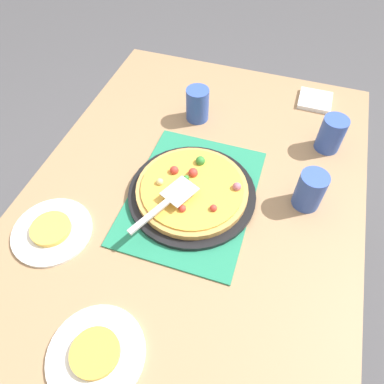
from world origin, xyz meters
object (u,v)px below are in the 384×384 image
cup_near (310,190)px  pizza_server (167,201)px  served_slice_right (95,353)px  pizza (192,189)px  plate_far_right (96,354)px  plate_near_left (52,231)px  served_slice_left (51,229)px  pizza_pan (192,193)px  cup_far (197,104)px  napkin_stack (315,100)px  cup_corner (331,134)px

cup_near → pizza_server: 0.40m
served_slice_right → cup_near: bearing=145.6°
pizza → plate_far_right: 0.49m
cup_near → pizza: bearing=-76.3°
served_slice_right → plate_near_left: bearing=-132.9°
plate_near_left → pizza: bearing=126.3°
plate_far_right → served_slice_right: served_slice_right is taller
plate_near_left → cup_near: bearing=116.1°
served_slice_left → served_slice_right: bearing=47.1°
pizza_pan → plate_near_left: 0.41m
pizza_server → plate_far_right: bearing=-3.2°
cup_far → napkin_stack: bearing=119.6°
cup_corner → plate_near_left: bearing=-50.3°
pizza_pan → pizza_server: 0.11m
served_slice_left → pizza_server: 0.33m
cup_corner → napkin_stack: size_ratio=1.00×
served_slice_right → cup_corner: (-0.83, 0.43, 0.04)m
plate_near_left → served_slice_right: bearing=47.1°
plate_near_left → napkin_stack: size_ratio=1.83×
cup_corner → pizza_server: (0.43, -0.41, 0.01)m
plate_near_left → served_slice_right: served_slice_right is taller
cup_corner → pizza: bearing=-47.4°
cup_far → pizza_server: (0.43, 0.05, 0.01)m
plate_near_left → cup_corner: cup_corner is taller
served_slice_left → served_slice_right: (0.25, 0.27, 0.00)m
plate_far_right → cup_far: (-0.83, -0.03, 0.06)m
pizza_server → napkin_stack: bearing=152.3°
plate_near_left → served_slice_left: bearing=0.0°
cup_near → pizza_server: bearing=-65.3°
pizza → served_slice_left: pizza is taller
plate_far_right → cup_near: (-0.57, 0.39, 0.06)m
served_slice_left → cup_corner: 0.91m
served_slice_right → cup_far: cup_far is taller
pizza_pan → plate_far_right: size_ratio=1.73×
cup_corner → served_slice_left: bearing=-50.3°
plate_near_left → plate_far_right: bearing=47.1°
pizza → served_slice_right: (0.49, -0.06, -0.02)m
served_slice_left → plate_near_left: bearing=0.0°
cup_near → cup_corner: (-0.26, 0.04, 0.00)m
pizza_server → cup_corner: bearing=136.3°
pizza_pan → pizza: pizza is taller
served_slice_left → pizza_pan: bearing=126.1°
plate_far_right → cup_near: 0.69m
pizza_pan → cup_near: bearing=104.0°
cup_corner → napkin_stack: bearing=-165.2°
pizza → plate_near_left: 0.41m
served_slice_right → napkin_stack: size_ratio=0.92×
pizza → napkin_stack: pizza is taller
cup_near → cup_far: bearing=-122.2°
served_slice_left → napkin_stack: size_ratio=0.92×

